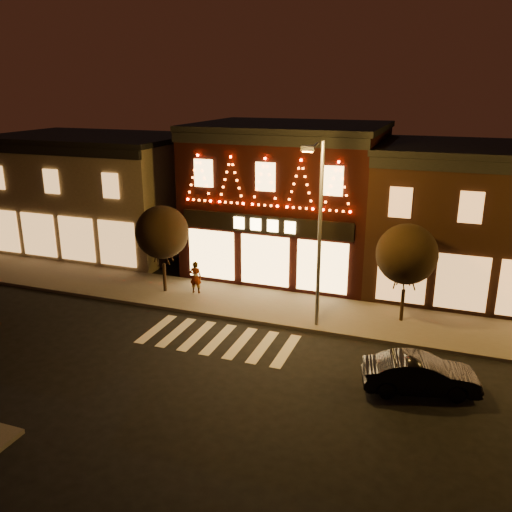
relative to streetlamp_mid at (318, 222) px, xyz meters
The scene contains 10 objects.
ground 8.77m from the streetlamp_mid, 119.30° to the right, with size 120.00×120.00×0.00m, color black.
sidewalk_far 5.29m from the streetlamp_mid, 133.86° to the left, with size 44.00×4.00×0.15m, color #47423D.
building_left 18.28m from the streetlamp_mid, 155.29° to the left, with size 12.20×8.28×7.30m.
building_pulp 8.44m from the streetlamp_mid, 115.14° to the left, with size 10.20×8.34×8.30m.
building_right_a 9.72m from the streetlamp_mid, 52.14° to the left, with size 9.20×8.28×7.50m.
streetlamp_mid is the anchor object (origin of this frame).
tree_left 8.60m from the streetlamp_mid, 169.48° to the left, with size 2.67×2.67×4.46m.
tree_right 4.34m from the streetlamp_mid, 29.58° to the left, with size 2.67×2.67×4.46m.
dark_sedan 7.29m from the streetlamp_mid, 37.70° to the right, with size 1.39×3.98×1.31m, color black.
pedestrian 7.95m from the streetlamp_mid, 164.48° to the left, with size 0.61×0.40×1.66m, color gray.
Camera 1 is at (8.67, -14.99, 10.33)m, focal length 38.05 mm.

